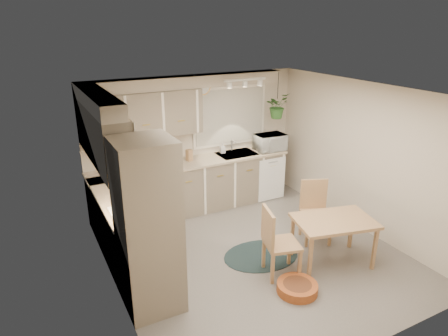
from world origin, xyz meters
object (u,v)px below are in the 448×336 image
at_px(chair_left, 282,242).
at_px(chair_back, 316,213).
at_px(braided_rug, 261,256).
at_px(pet_bed, 297,288).
at_px(microwave, 270,141).
at_px(dining_table, 332,241).

distance_m(chair_left, chair_back, 1.11).
bearing_deg(braided_rug, pet_bed, -92.64).
distance_m(chair_back, braided_rug, 1.10).
bearing_deg(braided_rug, microwave, 53.88).
xyz_separation_m(chair_back, pet_bed, (-1.03, -0.92, -0.42)).
xyz_separation_m(dining_table, chair_left, (-0.80, 0.10, 0.15)).
bearing_deg(chair_back, dining_table, 94.62).
xyz_separation_m(dining_table, microwave, (0.50, 2.37, 0.79)).
relative_size(dining_table, braided_rug, 0.96).
relative_size(chair_left, chair_back, 1.03).
bearing_deg(chair_back, chair_left, 49.06).
bearing_deg(microwave, dining_table, -101.07).
distance_m(dining_table, chair_back, 0.64).
distance_m(dining_table, chair_left, 0.82).
distance_m(chair_back, microwave, 1.92).
bearing_deg(microwave, braided_rug, -125.25).
distance_m(chair_left, microwave, 2.70).
bearing_deg(dining_table, chair_back, 72.01).
distance_m(dining_table, microwave, 2.55).
xyz_separation_m(chair_left, chair_back, (0.99, 0.49, -0.02)).
distance_m(braided_rug, microwave, 2.48).
distance_m(braided_rug, pet_bed, 0.92).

